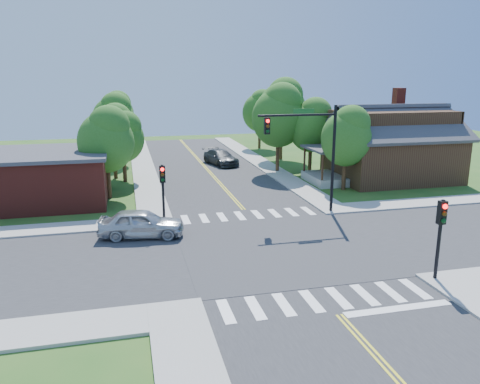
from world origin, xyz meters
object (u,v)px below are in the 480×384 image
object	(u,v)px
car_silver	(141,224)
car_dgrey	(221,158)
house_ne	(391,142)
signal_pole_nw	(163,183)
signal_pole_se	(441,225)
signal_mast_ne	(310,142)

from	to	relation	value
car_silver	car_dgrey	size ratio (longest dim) A/B	0.90
car_silver	car_dgrey	bearing A→B (deg)	-13.56
house_ne	car_dgrey	size ratio (longest dim) A/B	2.32
house_ne	car_silver	size ratio (longest dim) A/B	2.59
car_silver	signal_pole_nw	bearing A→B (deg)	-25.55
house_ne	car_silver	distance (m)	24.75
signal_pole_se	car_dgrey	world-z (taller)	signal_pole_se
signal_mast_ne	house_ne	size ratio (longest dim) A/B	0.55
signal_mast_ne	signal_pole_nw	size ratio (longest dim) A/B	1.89
signal_mast_ne	signal_pole_se	distance (m)	11.55
signal_pole_se	signal_pole_nw	distance (m)	15.84
house_ne	car_silver	xyz separation A→B (m)	(-22.16, -10.73, -2.51)
signal_mast_ne	signal_pole_se	bearing A→B (deg)	-81.44
car_silver	house_ne	bearing A→B (deg)	-54.79
car_dgrey	car_silver	bearing A→B (deg)	-128.14
car_dgrey	house_ne	bearing A→B (deg)	-52.74
signal_mast_ne	car_silver	size ratio (longest dim) A/B	1.43
signal_pole_se	car_silver	world-z (taller)	signal_pole_se
house_ne	car_dgrey	distance (m)	16.96
signal_pole_nw	signal_pole_se	bearing A→B (deg)	-45.00
signal_mast_ne	signal_pole_nw	world-z (taller)	signal_mast_ne
signal_pole_se	signal_pole_nw	world-z (taller)	same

